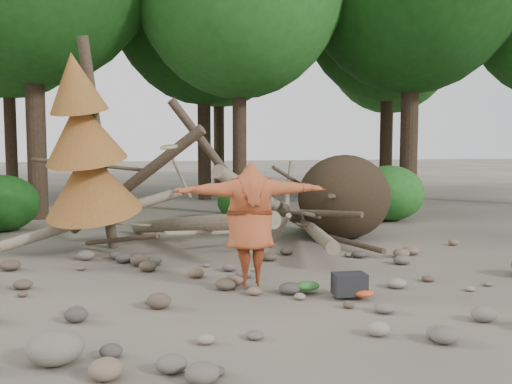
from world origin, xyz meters
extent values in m
plane|color=#514C44|center=(0.00, 0.00, 0.00)|extent=(120.00, 120.00, 0.00)
ellipsoid|color=#332619|center=(2.60, 4.30, 0.99)|extent=(2.20, 1.87, 1.98)
cylinder|color=gray|center=(-1.00, 3.70, 0.55)|extent=(2.61, 5.11, 1.08)
cylinder|color=gray|center=(0.80, 4.20, 0.90)|extent=(3.18, 3.71, 1.90)
cylinder|color=brown|center=(-2.20, 4.60, 1.40)|extent=(3.08, 1.91, 2.49)
cylinder|color=gray|center=(1.60, 3.50, 0.35)|extent=(1.13, 4.98, 0.43)
cylinder|color=brown|center=(-0.30, 4.80, 1.80)|extent=(2.39, 1.03, 2.89)
cylinder|color=gray|center=(-3.00, 4.00, 0.70)|extent=(3.71, 0.86, 1.20)
cylinder|color=#4C3F30|center=(-2.50, 3.50, 0.30)|extent=(1.52, 1.70, 0.49)
cylinder|color=gray|center=(0.20, 4.40, 0.80)|extent=(1.57, 0.85, 0.69)
cylinder|color=#4C3F30|center=(1.80, 4.90, 1.20)|extent=(1.92, 1.25, 1.10)
cylinder|color=gray|center=(-1.20, 4.20, 1.50)|extent=(0.37, 1.42, 0.85)
cylinder|color=#4C3F30|center=(2.20, 3.20, 0.15)|extent=(0.79, 2.54, 0.12)
cylinder|color=gray|center=(-0.80, 3.10, 0.45)|extent=(1.78, 1.11, 0.29)
cylinder|color=#4C3F30|center=(-2.90, 3.80, 2.20)|extent=(0.67, 1.13, 4.35)
cone|color=brown|center=(-3.06, 3.49, 1.50)|extent=(2.06, 2.13, 1.86)
cone|color=brown|center=(-3.16, 3.28, 2.50)|extent=(1.71, 1.78, 1.65)
cone|color=brown|center=(-3.26, 3.09, 3.40)|extent=(1.23, 1.30, 1.41)
cylinder|color=#38281C|center=(-5.00, 9.50, 4.48)|extent=(0.56, 0.56, 8.96)
cylinder|color=#38281C|center=(1.00, 9.20, 3.57)|extent=(0.44, 0.44, 7.14)
cylinder|color=#38281C|center=(7.00, 9.80, 4.72)|extent=(0.60, 0.60, 9.45)
cylinder|color=#38281C|center=(-6.50, 13.50, 3.78)|extent=(0.42, 0.42, 7.56)
cylinder|color=#38281C|center=(0.50, 14.20, 4.27)|extent=(0.52, 0.52, 8.54)
cylinder|color=#38281C|center=(8.00, 13.80, 4.06)|extent=(0.50, 0.50, 8.12)
cylinder|color=#38281C|center=(2.00, 20.50, 4.38)|extent=(0.54, 0.54, 8.75)
ellipsoid|color=#256B21|center=(2.00, 20.50, 9.00)|extent=(8.00, 8.00, 10.00)
cylinder|color=#38281C|center=(11.00, 20.00, 3.92)|extent=(0.46, 0.46, 7.84)
ellipsoid|color=#1D5A1A|center=(11.00, 20.00, 8.06)|extent=(7.17, 7.17, 8.60)
ellipsoid|color=#154713|center=(-5.50, 7.20, 0.72)|extent=(1.80, 1.80, 1.44)
ellipsoid|color=#1D5A1A|center=(0.80, 7.80, 0.56)|extent=(1.40, 1.40, 1.12)
ellipsoid|color=#256B21|center=(5.00, 7.00, 0.80)|extent=(2.00, 2.00, 1.60)
imported|color=#A44825|center=(-0.47, 0.22, 1.03)|extent=(2.37, 0.79, 1.90)
cylinder|color=#8B8858|center=(-1.72, -0.29, 2.21)|extent=(0.29, 0.28, 0.09)
cube|color=black|center=(0.84, -0.57, 0.16)|extent=(0.48, 0.33, 0.31)
ellipsoid|color=#2E6F2C|center=(0.32, -0.18, 0.07)|extent=(0.38, 0.31, 0.14)
ellipsoid|color=#C64C22|center=(1.01, -0.69, 0.05)|extent=(0.29, 0.24, 0.11)
ellipsoid|color=slate|center=(-3.02, -2.27, 0.18)|extent=(0.59, 0.53, 0.35)
camera|label=1|loc=(-2.18, -8.24, 2.28)|focal=40.00mm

